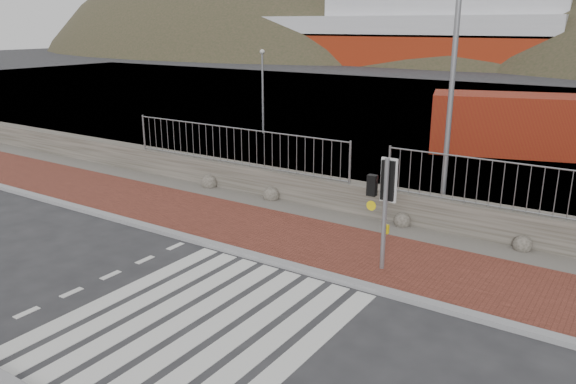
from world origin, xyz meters
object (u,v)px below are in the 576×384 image
Objects in this scene: traffic_signal_far at (384,190)px; shipping_container at (504,124)px; streetlight at (460,50)px; ferry at (400,23)px.

traffic_signal_far is 0.44× the size of shipping_container.
streetlight is 10.41m from shipping_container.
ferry is at bearing 100.46° from shipping_container.
shipping_container is at bearing -86.69° from traffic_signal_far.
traffic_signal_far is at bearing -116.02° from streetlight.
ferry is 8.40× the size of shipping_container.
ferry reaches higher than traffic_signal_far.
ferry is 65.41m from streetlight.
ferry is 56.36m from shipping_container.
streetlight is (0.11, 4.17, 2.75)m from traffic_signal_far.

